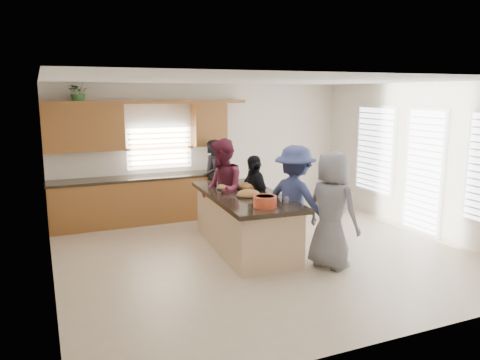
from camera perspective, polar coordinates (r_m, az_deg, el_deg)
name	(u,v)px	position (r m, az deg, el deg)	size (l,w,h in m)	color
floor	(265,253)	(7.83, 3.07, -8.93)	(6.50, 6.50, 0.00)	beige
room_shell	(266,139)	(7.41, 3.22, 5.05)	(6.52, 6.02, 2.81)	silver
back_cabinetry	(141,178)	(9.66, -12.03, 0.22)	(4.08, 0.66, 2.46)	#935E2A
right_wall_glazing	(426,163)	(9.27, 21.70, 1.95)	(0.06, 4.00, 2.25)	white
island	(245,223)	(7.94, 0.58, -5.21)	(1.32, 2.77, 0.95)	tan
platter_front	(248,195)	(7.63, 1.04, -1.80)	(0.42, 0.42, 0.17)	black
platter_mid	(247,187)	(8.26, 0.91, -0.84)	(0.39, 0.39, 0.16)	black
platter_back	(226,187)	(8.22, -1.76, -0.90)	(0.34, 0.34, 0.14)	black
salad_bowl	(265,201)	(6.91, 3.08, -2.57)	(0.34, 0.34, 0.17)	#E84B2A
clear_cup	(286,200)	(7.19, 5.65, -2.43)	(0.08, 0.08, 0.10)	white
plate_stack	(222,183)	(8.59, -2.16, -0.41)	(0.21, 0.21, 0.05)	#B191D3
flower_vase	(222,171)	(8.75, -2.19, 1.13)	(0.14, 0.14, 0.43)	silver
potted_plant	(79,92)	(9.45, -19.08, 10.11)	(0.41, 0.36, 0.46)	#316A2A
woman_left_back	(212,180)	(9.75, -3.41, 0.06)	(0.61, 0.40, 1.67)	black
woman_left_mid	(222,191)	(8.22, -2.20, -1.31)	(0.89, 0.70, 1.84)	maroon
woman_left_front	(254,198)	(8.32, 1.71, -2.21)	(0.90, 0.38, 1.54)	black
woman_right_back	(295,201)	(7.55, 6.73, -2.60)	(1.16, 0.67, 1.80)	navy
woman_right_front	(332,210)	(7.13, 11.12, -3.62)	(0.87, 0.57, 1.78)	slate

